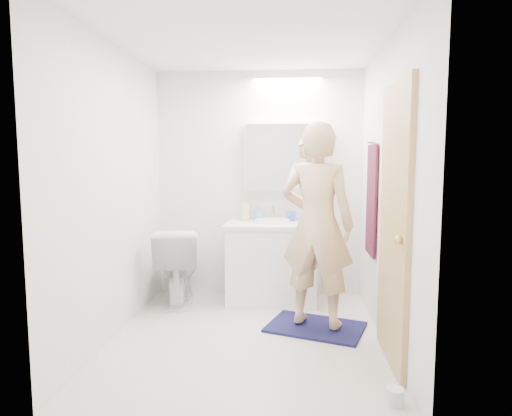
# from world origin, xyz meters

# --- Properties ---
(floor) EXTENTS (2.50, 2.50, 0.00)m
(floor) POSITION_xyz_m (0.00, 0.00, 0.00)
(floor) COLOR silver
(floor) RESTS_ON ground
(ceiling) EXTENTS (2.50, 2.50, 0.00)m
(ceiling) POSITION_xyz_m (0.00, 0.00, 2.40)
(ceiling) COLOR white
(ceiling) RESTS_ON floor
(wall_back) EXTENTS (2.50, 0.00, 2.50)m
(wall_back) POSITION_xyz_m (0.00, 1.25, 1.20)
(wall_back) COLOR white
(wall_back) RESTS_ON floor
(wall_front) EXTENTS (2.50, 0.00, 2.50)m
(wall_front) POSITION_xyz_m (0.00, -1.25, 1.20)
(wall_front) COLOR white
(wall_front) RESTS_ON floor
(wall_left) EXTENTS (0.00, 2.50, 2.50)m
(wall_left) POSITION_xyz_m (-1.10, 0.00, 1.20)
(wall_left) COLOR white
(wall_left) RESTS_ON floor
(wall_right) EXTENTS (0.00, 2.50, 2.50)m
(wall_right) POSITION_xyz_m (1.10, 0.00, 1.20)
(wall_right) COLOR white
(wall_right) RESTS_ON floor
(vanity_cabinet) EXTENTS (0.90, 0.55, 0.78)m
(vanity_cabinet) POSITION_xyz_m (0.16, 0.96, 0.39)
(vanity_cabinet) COLOR white
(vanity_cabinet) RESTS_ON floor
(countertop) EXTENTS (0.95, 0.58, 0.04)m
(countertop) POSITION_xyz_m (0.16, 0.96, 0.80)
(countertop) COLOR white
(countertop) RESTS_ON vanity_cabinet
(sink_basin) EXTENTS (0.36, 0.36, 0.03)m
(sink_basin) POSITION_xyz_m (0.16, 0.99, 0.84)
(sink_basin) COLOR white
(sink_basin) RESTS_ON countertop
(faucet) EXTENTS (0.02, 0.02, 0.16)m
(faucet) POSITION_xyz_m (0.16, 1.19, 0.90)
(faucet) COLOR silver
(faucet) RESTS_ON countertop
(medicine_cabinet) EXTENTS (0.88, 0.14, 0.70)m
(medicine_cabinet) POSITION_xyz_m (0.30, 1.18, 1.50)
(medicine_cabinet) COLOR white
(medicine_cabinet) RESTS_ON wall_back
(mirror_panel) EXTENTS (0.84, 0.01, 0.66)m
(mirror_panel) POSITION_xyz_m (0.30, 1.10, 1.50)
(mirror_panel) COLOR silver
(mirror_panel) RESTS_ON medicine_cabinet
(toilet) EXTENTS (0.55, 0.83, 0.78)m
(toilet) POSITION_xyz_m (-0.80, 0.85, 0.39)
(toilet) COLOR white
(toilet) RESTS_ON floor
(bath_rug) EXTENTS (0.93, 0.78, 0.02)m
(bath_rug) POSITION_xyz_m (0.57, 0.23, 0.01)
(bath_rug) COLOR #16133C
(bath_rug) RESTS_ON floor
(person) EXTENTS (0.73, 0.60, 1.73)m
(person) POSITION_xyz_m (0.57, 0.23, 0.91)
(person) COLOR tan
(person) RESTS_ON bath_rug
(door) EXTENTS (0.04, 0.80, 2.00)m
(door) POSITION_xyz_m (1.08, -0.35, 1.00)
(door) COLOR tan
(door) RESTS_ON wall_right
(door_knob) EXTENTS (0.06, 0.06, 0.06)m
(door_knob) POSITION_xyz_m (1.04, -0.65, 0.95)
(door_knob) COLOR gold
(door_knob) RESTS_ON door
(towel) EXTENTS (0.02, 0.42, 1.00)m
(towel) POSITION_xyz_m (1.08, 0.55, 1.10)
(towel) COLOR #161033
(towel) RESTS_ON wall_right
(towel_hook) EXTENTS (0.07, 0.02, 0.02)m
(towel_hook) POSITION_xyz_m (1.07, 0.55, 1.62)
(towel_hook) COLOR silver
(towel_hook) RESTS_ON wall_right
(soap_bottle_a) EXTENTS (0.12, 0.12, 0.24)m
(soap_bottle_a) POSITION_xyz_m (-0.13, 1.11, 0.94)
(soap_bottle_a) COLOR #D3CD88
(soap_bottle_a) RESTS_ON countertop
(soap_bottle_b) EXTENTS (0.10, 0.10, 0.15)m
(soap_bottle_b) POSITION_xyz_m (-0.00, 1.15, 0.90)
(soap_bottle_b) COLOR #60A2CF
(soap_bottle_b) RESTS_ON countertop
(toothbrush_cup) EXTENTS (0.12, 0.12, 0.10)m
(toothbrush_cup) POSITION_xyz_m (0.35, 1.12, 0.87)
(toothbrush_cup) COLOR #445FCC
(toothbrush_cup) RESTS_ON countertop
(toilet_paper_roll) EXTENTS (0.11, 0.11, 0.10)m
(toilet_paper_roll) POSITION_xyz_m (0.98, -0.94, 0.05)
(toilet_paper_roll) COLOR silver
(toilet_paper_roll) RESTS_ON floor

